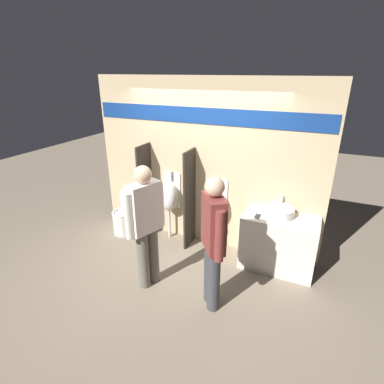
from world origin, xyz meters
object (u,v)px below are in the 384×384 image
(urinal_far, at_px, (215,205))
(toilet, at_px, (125,216))
(person_with_lanyard, at_px, (213,239))
(person_in_vest, at_px, (146,223))
(sink_basin, at_px, (279,211))
(urinal_near_counter, at_px, (169,196))
(cell_phone, at_px, (258,216))

(urinal_far, height_order, toilet, urinal_far)
(toilet, relative_size, person_with_lanyard, 0.50)
(urinal_far, height_order, person_in_vest, person_in_vest)
(sink_basin, distance_m, toilet, 2.73)
(sink_basin, relative_size, person_with_lanyard, 0.25)
(urinal_far, relative_size, person_in_vest, 0.70)
(urinal_far, xyz_separation_m, person_with_lanyard, (0.43, -1.25, 0.17))
(urinal_near_counter, distance_m, person_with_lanyard, 1.78)
(cell_phone, height_order, urinal_far, urinal_far)
(sink_basin, height_order, urinal_near_counter, urinal_near_counter)
(sink_basin, relative_size, cell_phone, 3.07)
(cell_phone, bearing_deg, urinal_far, 161.83)
(cell_phone, distance_m, urinal_near_counter, 1.58)
(cell_phone, bearing_deg, person_with_lanyard, -106.51)
(sink_basin, distance_m, cell_phone, 0.32)
(urinal_far, relative_size, person_with_lanyard, 0.70)
(sink_basin, relative_size, person_in_vest, 0.25)
(urinal_far, relative_size, toilet, 1.41)
(person_in_vest, bearing_deg, person_with_lanyard, -70.82)
(toilet, bearing_deg, urinal_near_counter, 10.93)
(sink_basin, xyz_separation_m, person_with_lanyard, (-0.56, -1.17, 0.05))
(urinal_far, xyz_separation_m, toilet, (-1.67, -0.16, -0.48))
(cell_phone, height_order, toilet, toilet)
(sink_basin, height_order, urinal_far, urinal_far)
(person_in_vest, bearing_deg, urinal_far, -1.80)
(sink_basin, relative_size, urinal_far, 0.36)
(cell_phone, distance_m, person_in_vest, 1.58)
(urinal_far, bearing_deg, person_with_lanyard, -70.99)
(cell_phone, height_order, person_with_lanyard, person_with_lanyard)
(cell_phone, distance_m, person_with_lanyard, 1.06)
(toilet, xyz_separation_m, person_with_lanyard, (2.10, -1.09, 0.65))
(sink_basin, distance_m, urinal_far, 1.00)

